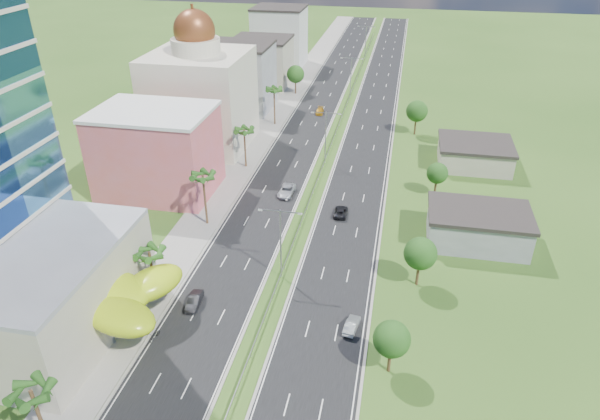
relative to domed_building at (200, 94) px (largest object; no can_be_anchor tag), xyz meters
The scene contains 33 objects.
ground 62.75m from the domed_building, 63.02° to the right, with size 500.00×500.00×0.00m, color #2D5119.
road_left 42.12m from the domed_building, 59.64° to the left, with size 11.00×260.00×0.04m, color black.
road_right 51.12m from the domed_building, 44.59° to the left, with size 11.00×260.00×0.04m, color black.
sidewalk_left 38.39m from the domed_building, 72.55° to the left, with size 7.00×260.00×0.12m, color gray.
median_guardrail 34.47m from the domed_building, 31.25° to the left, with size 0.10×216.06×0.76m.
streetlight_median_b 53.20m from the domed_building, 58.11° to the right, with size 6.04×0.25×11.00m.
streetlight_median_c 28.81m from the domed_building, 10.12° to the right, with size 6.04×0.25×11.00m.
streetlight_median_d 49.04m from the domed_building, 55.01° to the left, with size 6.04×0.25×11.00m.
streetlight_median_e 89.61m from the domed_building, 71.77° to the left, with size 6.04×0.25×11.00m.
lime_canopy 59.88m from the domed_building, 82.28° to the right, with size 18.00×15.00×7.40m.
pink_shophouse 23.32m from the domed_building, 90.00° to the right, with size 20.00×15.00×15.00m, color #D55A57.
domed_building is the anchor object (origin of this frame).
midrise_grey 25.24m from the domed_building, 87.71° to the left, with size 16.00×15.00×16.00m, color gray.
midrise_beige 47.26m from the domed_building, 88.78° to the left, with size 16.00×15.00×13.00m, color #A8A08A.
midrise_white 70.05m from the domed_building, 89.18° to the left, with size 16.00×15.00×18.00m, color silver.
shed_near 64.14m from the domed_building, 28.18° to the right, with size 15.00×10.00×5.00m, color gray.
shed_far 58.72m from the domed_building, ahead, with size 14.00×12.00×4.40m, color #A8A08A.
palm_tree_a 78.08m from the domed_building, 80.78° to the right, with size 3.60×3.60×9.10m.
palm_tree_b 54.62m from the domed_building, 76.73° to the right, with size 3.60×3.60×8.10m.
palm_tree_c 35.40m from the domed_building, 69.25° to the right, with size 3.60×3.60×9.60m.
palm_tree_d 16.46m from the domed_building, 38.66° to the right, with size 3.60×3.60×8.60m.
palm_tree_e 19.76m from the domed_building, 50.19° to the left, with size 3.60×3.60×9.40m.
leafy_tree_lfar 42.30m from the domed_building, 72.65° to the left, with size 4.90×4.90×8.05m.
leafy_tree_ra 74.69m from the domed_building, 53.75° to the right, with size 4.20×4.20×6.90m.
leafy_tree_rb 64.00m from the domed_building, 42.46° to the right, with size 4.55×4.55×7.47m.
leafy_tree_rc 52.67m from the domed_building, 16.70° to the right, with size 3.85×3.85×6.33m.
leafy_tree_rd 48.73m from the domed_building, 18.06° to the left, with size 4.90×4.90×8.05m.
car_dark_left 57.41m from the domed_building, 71.26° to the right, with size 1.51×4.32×1.42m, color black.
car_silver_mid_left 32.62m from the domed_building, 41.09° to the right, with size 2.53×5.48×1.52m, color #AEB1B6.
car_yellow_far_left 34.81m from the domed_building, 48.44° to the left, with size 1.81×4.46×1.30m, color #C28B16.
car_silver_right 67.50m from the domed_building, 54.10° to the right, with size 1.39×3.98×1.31m, color #94979B.
car_dark_far_right 44.01m from the domed_building, 37.18° to the right, with size 2.11×4.58×1.27m, color black.
motorcycle 63.27m from the domed_building, 75.42° to the right, with size 0.63×2.07×1.32m, color black.
Camera 1 is at (14.70, -50.15, 46.09)m, focal length 32.00 mm.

